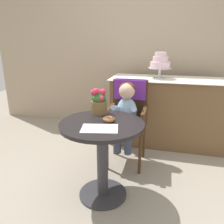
{
  "coord_description": "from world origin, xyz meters",
  "views": [
    {
      "loc": [
        0.51,
        -1.69,
        1.38
      ],
      "look_at": [
        0.05,
        0.15,
        0.77
      ],
      "focal_mm": 35.96,
      "sensor_mm": 36.0,
      "label": 1
    }
  ],
  "objects_px": {
    "wicker_chair": "(129,108)",
    "tiered_cake_stand": "(160,63)",
    "seated_child": "(126,109)",
    "flower_vase": "(99,101)",
    "donut_front": "(109,119)",
    "cafe_table": "(102,145)"
  },
  "relations": [
    {
      "from": "donut_front",
      "to": "flower_vase",
      "type": "relative_size",
      "value": 0.43
    },
    {
      "from": "seated_child",
      "to": "flower_vase",
      "type": "bearing_deg",
      "value": -121.84
    },
    {
      "from": "cafe_table",
      "to": "donut_front",
      "type": "height_order",
      "value": "donut_front"
    },
    {
      "from": "flower_vase",
      "to": "wicker_chair",
      "type": "bearing_deg",
      "value": 67.29
    },
    {
      "from": "seated_child",
      "to": "donut_front",
      "type": "height_order",
      "value": "seated_child"
    },
    {
      "from": "wicker_chair",
      "to": "tiered_cake_stand",
      "type": "bearing_deg",
      "value": 66.05
    },
    {
      "from": "flower_vase",
      "to": "tiered_cake_stand",
      "type": "bearing_deg",
      "value": 64.98
    },
    {
      "from": "flower_vase",
      "to": "tiered_cake_stand",
      "type": "height_order",
      "value": "tiered_cake_stand"
    },
    {
      "from": "cafe_table",
      "to": "tiered_cake_stand",
      "type": "relative_size",
      "value": 2.15
    },
    {
      "from": "seated_child",
      "to": "tiered_cake_stand",
      "type": "xyz_separation_m",
      "value": [
        0.3,
        0.74,
        0.42
      ]
    },
    {
      "from": "seated_child",
      "to": "cafe_table",
      "type": "bearing_deg",
      "value": -100.37
    },
    {
      "from": "seated_child",
      "to": "flower_vase",
      "type": "height_order",
      "value": "flower_vase"
    },
    {
      "from": "wicker_chair",
      "to": "seated_child",
      "type": "distance_m",
      "value": 0.16
    },
    {
      "from": "seated_child",
      "to": "donut_front",
      "type": "relative_size",
      "value": 6.85
    },
    {
      "from": "donut_front",
      "to": "tiered_cake_stand",
      "type": "height_order",
      "value": "tiered_cake_stand"
    },
    {
      "from": "cafe_table",
      "to": "wicker_chair",
      "type": "distance_m",
      "value": 0.73
    },
    {
      "from": "wicker_chair",
      "to": "seated_child",
      "type": "height_order",
      "value": "seated_child"
    },
    {
      "from": "seated_child",
      "to": "tiered_cake_stand",
      "type": "bearing_deg",
      "value": 68.22
    },
    {
      "from": "wicker_chair",
      "to": "cafe_table",
      "type": "bearing_deg",
      "value": -95.27
    },
    {
      "from": "flower_vase",
      "to": "tiered_cake_stand",
      "type": "relative_size",
      "value": 0.74
    },
    {
      "from": "donut_front",
      "to": "tiered_cake_stand",
      "type": "bearing_deg",
      "value": 74.42
    },
    {
      "from": "tiered_cake_stand",
      "to": "donut_front",
      "type": "bearing_deg",
      "value": -105.58
    }
  ]
}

